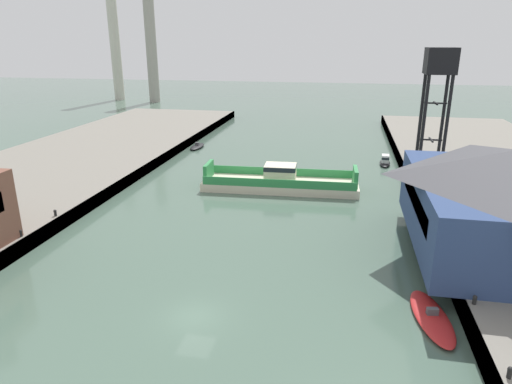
{
  "coord_description": "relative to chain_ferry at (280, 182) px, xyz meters",
  "views": [
    {
      "loc": [
        9.83,
        -27.03,
        19.09
      ],
      "look_at": [
        0.0,
        23.29,
        2.0
      ],
      "focal_mm": 31.82,
      "sensor_mm": 36.0,
      "label": 1
    }
  ],
  "objects": [
    {
      "name": "bollard_left_far",
      "position": [
        -21.38,
        -18.28,
        0.86
      ],
      "size": [
        0.32,
        0.32,
        0.71
      ],
      "color": "black",
      "rests_on": "quay_left"
    },
    {
      "name": "bollard_left_aft",
      "position": [
        -21.38,
        -23.71,
        0.86
      ],
      "size": [
        0.32,
        0.32,
        0.71
      ],
      "color": "black",
      "rests_on": "quay_left"
    },
    {
      "name": "bollard_right_far",
      "position": [
        17.76,
        -19.05,
        0.86
      ],
      "size": [
        0.32,
        0.32,
        0.71
      ],
      "color": "black",
      "rests_on": "quay_right"
    },
    {
      "name": "ground_plane",
      "position": [
        -1.81,
        -31.05,
        -1.06
      ],
      "size": [
        400.0,
        400.0,
        0.0
      ],
      "primitive_type": "plane",
      "color": "#4C6656"
    },
    {
      "name": "smokestack_distant_a",
      "position": [
        -53.86,
        84.36,
        17.73
      ],
      "size": [
        3.67,
        3.67,
        35.5
      ],
      "color": "#9E998E",
      "rests_on": "ground"
    },
    {
      "name": "smokestack_distant_b",
      "position": [
        -68.18,
        87.98,
        19.26
      ],
      "size": [
        3.56,
        3.56,
        38.54
      ],
      "color": "beige",
      "rests_on": "ground"
    },
    {
      "name": "chain_ferry",
      "position": [
        0.0,
        0.0,
        0.0
      ],
      "size": [
        21.02,
        6.71,
        3.42
      ],
      "color": "beige",
      "rests_on": "ground"
    },
    {
      "name": "bollard_right_aft",
      "position": [
        17.76,
        -24.23,
        0.86
      ],
      "size": [
        0.32,
        0.32,
        0.71
      ],
      "color": "black",
      "rests_on": "quay_right"
    },
    {
      "name": "bollard_right_fore",
      "position": [
        17.76,
        -35.4,
        0.86
      ],
      "size": [
        0.32,
        0.32,
        0.71
      ],
      "color": "black",
      "rests_on": "quay_right"
    },
    {
      "name": "crane_tower",
      "position": [
        19.87,
        6.63,
        14.05
      ],
      "size": [
        3.78,
        3.78,
        16.81
      ],
      "color": "black",
      "rests_on": "quay_right"
    },
    {
      "name": "warehouse_shed",
      "position": [
        22.65,
        -16.97,
        4.88
      ],
      "size": [
        15.73,
        20.75,
        8.83
      ],
      "color": "navy",
      "rests_on": "quay_right"
    },
    {
      "name": "moored_boat_mid_left",
      "position": [
        14.91,
        15.92,
        -0.42
      ],
      "size": [
        1.96,
        5.28,
        1.69
      ],
      "color": "black",
      "rests_on": "ground"
    },
    {
      "name": "moored_boat_near_right",
      "position": [
        -18.87,
        21.84,
        -0.77
      ],
      "size": [
        1.99,
        5.77,
        1.05
      ],
      "color": "black",
      "rests_on": "ground"
    },
    {
      "name": "moored_boat_near_left",
      "position": [
        15.04,
        -28.15,
        -0.8
      ],
      "size": [
        3.34,
        7.59,
        1.0
      ],
      "color": "red",
      "rests_on": "ground"
    },
    {
      "name": "bollard_right_mid",
      "position": [
        17.76,
        -27.91,
        0.86
      ],
      "size": [
        0.32,
        0.32,
        0.71
      ],
      "color": "black",
      "rests_on": "quay_right"
    }
  ]
}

